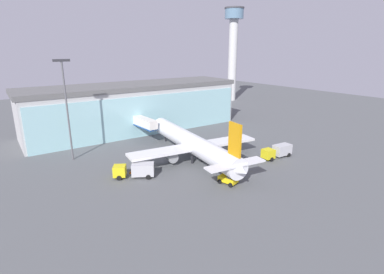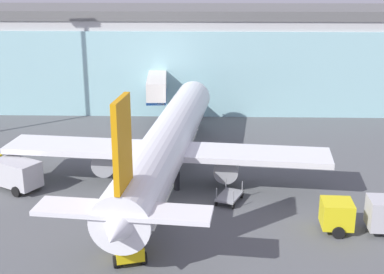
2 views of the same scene
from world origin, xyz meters
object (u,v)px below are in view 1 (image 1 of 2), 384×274
Objects in this scene: baggage_cart at (226,158)px; safety_cone_wingtip at (130,172)px; fuel_truck at (278,151)px; safety_cone_nose at (214,166)px; control_tower at (233,44)px; pushback_tug at (229,179)px; jet_bridge at (141,122)px; airplane at (192,143)px; catering_truck at (135,170)px; apron_light_mast at (66,103)px.

safety_cone_wingtip is (-19.32, 5.40, -0.23)m from baggage_cart.
safety_cone_nose is at bearing -9.87° from fuel_truck.
control_tower is 92.10m from pushback_tug.
jet_bridge is 0.35× the size of airplane.
pushback_tug is at bearing 166.32° from catering_truck.
pushback_tug reaches higher than baggage_cart.
jet_bridge is 1.75× the size of fuel_truck.
airplane is at bearing -28.59° from fuel_truck.
control_tower is at bearing -41.43° from airplane.
airplane is at bearing 71.49° from baggage_cart.
catering_truck is 13.40× the size of safety_cone_wingtip.
jet_bridge reaches higher than safety_cone_wingtip.
control_tower is at bearing -65.03° from jet_bridge.
jet_bridge reaches higher than safety_cone_nose.
airplane is 11.63× the size of baggage_cart.
airplane is at bearing 96.36° from safety_cone_nose.
jet_bridge is 26.50m from safety_cone_nose.
fuel_truck is (29.47, -8.52, 0.00)m from catering_truck.
fuel_truck reaches higher than baggage_cart.
airplane is at bearing -23.38° from pushback_tug.
baggage_cart is (19.24, -3.20, -0.97)m from catering_truck.
pushback_tug reaches higher than safety_cone_wingtip.
apron_light_mast is 45.20m from fuel_truck.
control_tower is at bearing -20.62° from baggage_cart.
control_tower is at bearing 44.42° from safety_cone_nose.
pushback_tug is at bearing 179.12° from airplane.
catering_truck is 2.51m from safety_cone_wingtip.
catering_truck is at bearing -67.73° from apron_light_mast.
safety_cone_nose is at bearing -44.66° from apron_light_mast.
apron_light_mast reaches higher than baggage_cart.
pushback_tug reaches higher than safety_cone_nose.
apron_light_mast is (-79.87, -36.17, -12.47)m from control_tower.
safety_cone_nose is (0.70, -6.29, -3.23)m from airplane.
catering_truck is 0.99× the size of fuel_truck.
fuel_truck is at bearing -94.07° from baggage_cart.
airplane is (-59.18, -51.02, -21.12)m from control_tower.
apron_light_mast reaches higher than safety_cone_wingtip.
airplane reaches higher than catering_truck.
fuel_truck is 31.47m from safety_cone_wingtip.
airplane is 5.06× the size of catering_truck.
apron_light_mast is at bearing 135.34° from safety_cone_nose.
airplane is at bearing -139.23° from control_tower.
safety_cone_wingtip is (-12.00, 14.24, -0.70)m from pushback_tug.
baggage_cart is (-53.93, -55.74, -24.12)m from control_tower.
fuel_truck is at bearing -34.53° from apron_light_mast.
catering_truck reaches higher than safety_cone_nose.
airplane is 10.50× the size of pushback_tug.
baggage_cart is at bearing -124.14° from airplane.
fuel_truck reaches higher than pushback_tug.
safety_cone_wingtip is at bearing 97.82° from baggage_cart.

